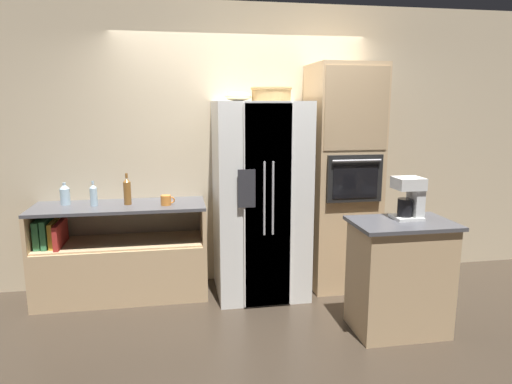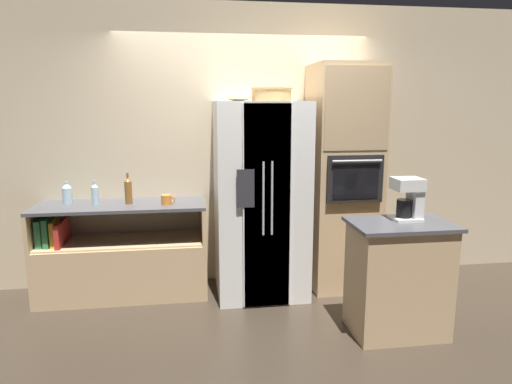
% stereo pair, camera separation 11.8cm
% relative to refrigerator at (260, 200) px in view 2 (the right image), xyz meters
% --- Properties ---
extents(ground_plane, '(20.00, 20.00, 0.00)m').
position_rel_refrigerator_xyz_m(ground_plane, '(-0.11, -0.08, -0.93)').
color(ground_plane, '#382D23').
extents(wall_back, '(12.00, 0.06, 2.80)m').
position_rel_refrigerator_xyz_m(wall_back, '(-0.11, 0.42, 0.47)').
color(wall_back, beige).
rests_on(wall_back, ground_plane).
extents(counter_left, '(1.58, 0.57, 0.90)m').
position_rel_refrigerator_xyz_m(counter_left, '(-1.33, 0.10, -0.60)').
color(counter_left, tan).
rests_on(counter_left, ground_plane).
extents(refrigerator, '(0.85, 0.81, 1.85)m').
position_rel_refrigerator_xyz_m(refrigerator, '(0.00, 0.00, 0.00)').
color(refrigerator, white).
rests_on(refrigerator, ground_plane).
extents(wall_oven, '(0.64, 0.71, 2.20)m').
position_rel_refrigerator_xyz_m(wall_oven, '(0.84, 0.06, 0.18)').
color(wall_oven, tan).
rests_on(wall_oven, ground_plane).
extents(island_counter, '(0.79, 0.53, 0.92)m').
position_rel_refrigerator_xyz_m(island_counter, '(0.96, -0.98, -0.46)').
color(island_counter, tan).
rests_on(island_counter, ground_plane).
extents(wicker_basket, '(0.38, 0.38, 0.13)m').
position_rel_refrigerator_xyz_m(wicker_basket, '(0.11, 0.02, 1.00)').
color(wicker_basket, tan).
rests_on(wicker_basket, refrigerator).
extents(fruit_bowl, '(0.24, 0.24, 0.08)m').
position_rel_refrigerator_xyz_m(fruit_bowl, '(-0.21, -0.00, 0.97)').
color(fruit_bowl, beige).
rests_on(fruit_bowl, refrigerator).
extents(bottle_tall, '(0.07, 0.07, 0.23)m').
position_rel_refrigerator_xyz_m(bottle_tall, '(-1.54, 0.10, 0.08)').
color(bottle_tall, silver).
rests_on(bottle_tall, counter_left).
extents(bottle_short, '(0.07, 0.07, 0.29)m').
position_rel_refrigerator_xyz_m(bottle_short, '(-1.24, 0.11, 0.10)').
color(bottle_short, brown).
rests_on(bottle_short, counter_left).
extents(bottle_wide, '(0.09, 0.09, 0.21)m').
position_rel_refrigerator_xyz_m(bottle_wide, '(-1.81, 0.20, 0.08)').
color(bottle_wide, silver).
rests_on(bottle_wide, counter_left).
extents(mug, '(0.13, 0.10, 0.09)m').
position_rel_refrigerator_xyz_m(mug, '(-0.88, 0.02, 0.02)').
color(mug, orange).
rests_on(mug, counter_left).
extents(coffee_maker, '(0.22, 0.20, 0.34)m').
position_rel_refrigerator_xyz_m(coffee_maker, '(1.05, -0.91, 0.18)').
color(coffee_maker, white).
rests_on(coffee_maker, island_counter).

